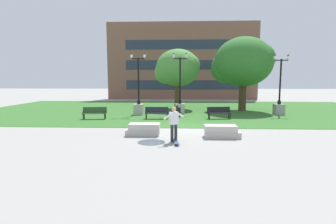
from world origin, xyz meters
name	(u,v)px	position (x,y,z in m)	size (l,w,h in m)	color
ground_plane	(187,128)	(0.00, 0.00, 0.00)	(140.00, 140.00, 0.00)	gray
grass_lawn	(184,110)	(0.00, 10.00, 0.01)	(40.00, 20.00, 0.02)	#336628
concrete_block_center	(144,130)	(-2.45, -2.05, 0.31)	(1.81, 0.90, 0.64)	#B2ADA3
concrete_block_left	(222,132)	(1.71, -2.43, 0.31)	(1.84, 0.90, 0.64)	#B2ADA3
person_skateboarder	(174,122)	(-0.77, -3.49, 0.98)	(0.99, 1.01, 1.71)	#28282D
skateboard	(176,142)	(-0.66, -3.97, 0.09)	(0.32, 1.04, 0.14)	#2D4C75
puddle	(151,142)	(-1.86, -3.68, 0.00)	(1.35, 1.35, 0.01)	#47515B
park_bench_near_left	(219,112)	(2.54, 4.09, 0.54)	(1.86, 0.78, 0.90)	black
park_bench_near_right	(157,112)	(-2.25, 3.83, 0.54)	(1.81, 0.58, 0.90)	#1E232D
park_bench_far_left	(95,112)	(-6.99, 3.53, 0.54)	(1.85, 0.72, 0.90)	#284723
lamp_post_right	(279,103)	(8.05, 6.75, 1.05)	(1.32, 0.80, 5.11)	gray
lamp_post_left	(180,102)	(-0.47, 6.83, 1.08)	(1.32, 0.80, 5.28)	#ADA89E
lamp_post_center	(139,102)	(-4.00, 6.24, 1.07)	(1.32, 0.80, 5.23)	#ADA89E
tree_near_left	(177,69)	(-0.74, 10.97, 4.13)	(4.65, 4.43, 6.07)	#4C3823
tree_far_left	(243,63)	(5.49, 9.51, 4.61)	(5.76, 5.48, 7.00)	#42301E
trash_bin	(178,111)	(-0.64, 4.80, 0.50)	(0.49, 0.49, 0.96)	black
building_facade_distant	(182,61)	(-0.12, 24.50, 5.78)	(22.81, 1.03, 11.57)	brown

